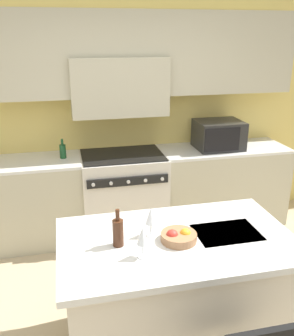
{
  "coord_description": "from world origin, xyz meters",
  "views": [
    {
      "loc": [
        -0.6,
        -1.87,
        2.18
      ],
      "look_at": [
        0.04,
        0.94,
        1.14
      ],
      "focal_mm": 40.0,
      "sensor_mm": 36.0,
      "label": 1
    }
  ],
  "objects_px": {
    "range_stove": "(123,194)",
    "wine_glass_far": "(151,217)",
    "oil_bottle_on_counter": "(63,151)",
    "wine_bottle": "(118,232)",
    "fruit_bowl": "(179,237)",
    "microwave": "(219,135)",
    "wine_glass_near": "(143,236)"
  },
  "relations": [
    {
      "from": "range_stove",
      "to": "wine_glass_far",
      "type": "height_order",
      "value": "wine_glass_far"
    },
    {
      "from": "wine_glass_far",
      "to": "oil_bottle_on_counter",
      "type": "xyz_separation_m",
      "value": [
        -0.55,
        1.7,
        -0.02
      ]
    },
    {
      "from": "wine_bottle",
      "to": "wine_glass_far",
      "type": "bearing_deg",
      "value": 17.67
    },
    {
      "from": "range_stove",
      "to": "fruit_bowl",
      "type": "height_order",
      "value": "fruit_bowl"
    },
    {
      "from": "wine_bottle",
      "to": "wine_glass_far",
      "type": "relative_size",
      "value": 1.22
    },
    {
      "from": "range_stove",
      "to": "oil_bottle_on_counter",
      "type": "relative_size",
      "value": 4.54
    },
    {
      "from": "fruit_bowl",
      "to": "microwave",
      "type": "bearing_deg",
      "value": 59.99
    },
    {
      "from": "microwave",
      "to": "wine_glass_far",
      "type": "xyz_separation_m",
      "value": [
        -1.19,
        -1.67,
        -0.06
      ]
    },
    {
      "from": "wine_glass_near",
      "to": "wine_glass_far",
      "type": "xyz_separation_m",
      "value": [
        0.11,
        0.24,
        0.0
      ]
    },
    {
      "from": "range_stove",
      "to": "wine_glass_far",
      "type": "xyz_separation_m",
      "value": [
        -0.08,
        -1.65,
        0.56
      ]
    },
    {
      "from": "fruit_bowl",
      "to": "range_stove",
      "type": "bearing_deg",
      "value": 92.81
    },
    {
      "from": "microwave",
      "to": "wine_glass_far",
      "type": "height_order",
      "value": "microwave"
    },
    {
      "from": "range_stove",
      "to": "wine_glass_near",
      "type": "distance_m",
      "value": 1.98
    },
    {
      "from": "fruit_bowl",
      "to": "oil_bottle_on_counter",
      "type": "relative_size",
      "value": 1.15
    },
    {
      "from": "microwave",
      "to": "oil_bottle_on_counter",
      "type": "relative_size",
      "value": 2.49
    },
    {
      "from": "microwave",
      "to": "wine_glass_near",
      "type": "xyz_separation_m",
      "value": [
        -1.3,
        -1.91,
        -0.06
      ]
    },
    {
      "from": "wine_bottle",
      "to": "oil_bottle_on_counter",
      "type": "relative_size",
      "value": 1.24
    },
    {
      "from": "microwave",
      "to": "oil_bottle_on_counter",
      "type": "xyz_separation_m",
      "value": [
        -1.74,
        0.02,
        -0.08
      ]
    },
    {
      "from": "microwave",
      "to": "fruit_bowl",
      "type": "relative_size",
      "value": 2.16
    },
    {
      "from": "wine_glass_far",
      "to": "wine_glass_near",
      "type": "bearing_deg",
      "value": -114.1
    },
    {
      "from": "microwave",
      "to": "wine_glass_far",
      "type": "distance_m",
      "value": 2.05
    },
    {
      "from": "microwave",
      "to": "wine_bottle",
      "type": "xyz_separation_m",
      "value": [
        -1.42,
        -1.75,
        -0.11
      ]
    },
    {
      "from": "wine_glass_far",
      "to": "fruit_bowl",
      "type": "bearing_deg",
      "value": -33.7
    },
    {
      "from": "wine_glass_far",
      "to": "fruit_bowl",
      "type": "distance_m",
      "value": 0.22
    },
    {
      "from": "wine_glass_far",
      "to": "microwave",
      "type": "bearing_deg",
      "value": 54.56
    },
    {
      "from": "microwave",
      "to": "range_stove",
      "type": "bearing_deg",
      "value": -179.04
    },
    {
      "from": "range_stove",
      "to": "wine_glass_near",
      "type": "bearing_deg",
      "value": -95.53
    },
    {
      "from": "wine_bottle",
      "to": "fruit_bowl",
      "type": "relative_size",
      "value": 1.08
    },
    {
      "from": "range_stove",
      "to": "microwave",
      "type": "xyz_separation_m",
      "value": [
        1.11,
        0.02,
        0.62
      ]
    },
    {
      "from": "microwave",
      "to": "wine_bottle",
      "type": "relative_size",
      "value": 2.01
    },
    {
      "from": "wine_bottle",
      "to": "fruit_bowl",
      "type": "bearing_deg",
      "value": -4.86
    },
    {
      "from": "microwave",
      "to": "wine_glass_near",
      "type": "distance_m",
      "value": 2.31
    }
  ]
}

